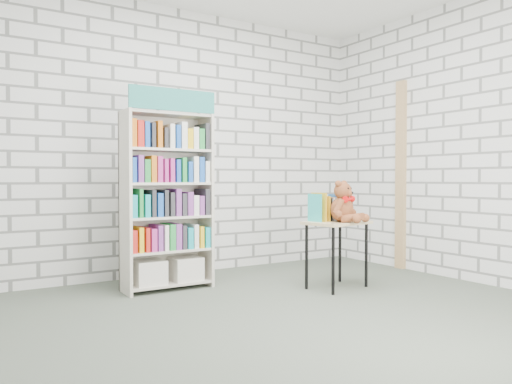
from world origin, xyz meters
TOP-DOWN VIEW (x-y plane):
  - ground at (0.00, 0.00)m, footprint 4.50×4.50m
  - room_shell at (0.00, 0.00)m, footprint 4.52×4.02m
  - bookshelf at (-0.40, 1.36)m, footprint 0.80×0.31m
  - display_table at (0.94, 0.56)m, footprint 0.63×0.49m
  - table_books at (0.92, 0.65)m, footprint 0.42×0.24m
  - teddy_bear at (0.95, 0.47)m, footprint 0.35×0.34m
  - door_trim at (2.23, 0.95)m, footprint 0.05×0.12m

SIDE VIEW (x-z plane):
  - ground at x=0.00m, z-range 0.00..0.00m
  - display_table at x=0.94m, z-range 0.22..0.84m
  - table_books at x=0.92m, z-range 0.62..0.86m
  - teddy_bear at x=0.95m, z-range 0.58..0.96m
  - bookshelf at x=-0.40m, z-range -0.08..1.72m
  - door_trim at x=2.23m, z-range 0.00..2.10m
  - room_shell at x=0.00m, z-range 0.38..3.19m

